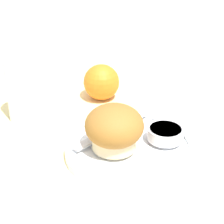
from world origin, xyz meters
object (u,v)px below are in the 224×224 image
object	(u,v)px
butter_knife	(119,126)
juice_glass	(24,90)
muffin	(114,128)
orange_fruit	(101,82)

from	to	relation	value
butter_knife	juice_glass	bearing A→B (deg)	113.36
butter_knife	muffin	bearing A→B (deg)	-142.44
orange_fruit	juice_glass	world-z (taller)	juice_glass
juice_glass	orange_fruit	bearing A→B (deg)	-6.45
butter_knife	juice_glass	world-z (taller)	juice_glass
muffin	orange_fruit	distance (m)	0.21
orange_fruit	juice_glass	xyz separation A→B (m)	(-0.16, 0.02, 0.02)
orange_fruit	juice_glass	bearing A→B (deg)	173.55
juice_glass	butter_knife	bearing A→B (deg)	-59.11
muffin	orange_fruit	bearing A→B (deg)	59.43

